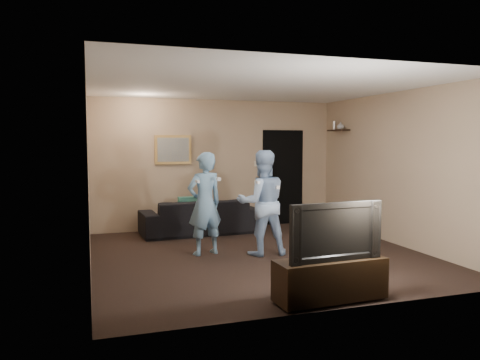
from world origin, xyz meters
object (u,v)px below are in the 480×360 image
object	(u,v)px
sofa	(200,216)
wii_player_right	(262,203)
television	(331,230)
tv_console	(330,279)
wii_player_left	(205,204)

from	to	relation	value
sofa	wii_player_right	xyz separation A→B (m)	(0.53, -1.97, 0.49)
sofa	television	world-z (taller)	television
sofa	television	xyz separation A→B (m)	(0.48, -4.22, 0.47)
tv_console	television	world-z (taller)	television
television	wii_player_left	bearing A→B (deg)	104.40
tv_console	wii_player_left	size ratio (longest dim) A/B	0.78
television	wii_player_left	xyz separation A→B (m)	(-0.80, 2.53, 0.01)
television	sofa	bearing A→B (deg)	93.43
wii_player_left	wii_player_right	xyz separation A→B (m)	(0.84, -0.28, 0.01)
wii_player_right	tv_console	bearing A→B (deg)	-91.17
sofa	tv_console	world-z (taller)	sofa
sofa	wii_player_left	world-z (taller)	wii_player_left
tv_console	sofa	bearing A→B (deg)	93.43
television	tv_console	bearing A→B (deg)	0.00
wii_player_left	wii_player_right	bearing A→B (deg)	-18.37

